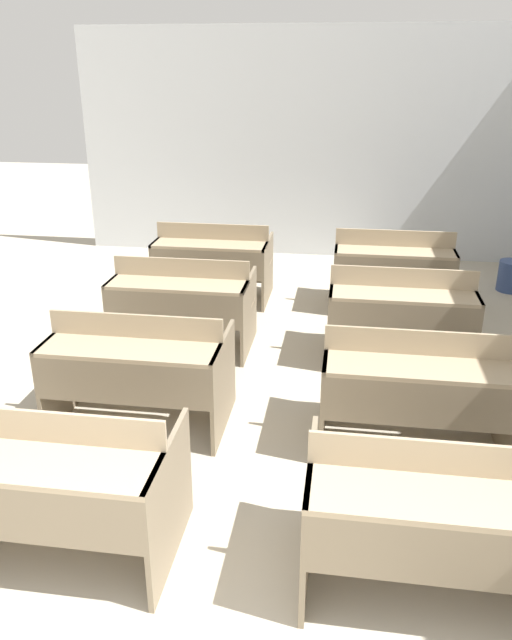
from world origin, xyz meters
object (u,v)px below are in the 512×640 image
(bench_third_left, at_px, (183,301))
(wastepaper_bin, at_px, (512,276))
(bench_second_left, at_px, (139,367))
(bench_front_right, at_px, (435,513))
(bench_second_right, at_px, (415,386))
(bench_back_left, at_px, (213,260))
(bench_front_left, at_px, (54,479))
(bench_third_right, at_px, (400,312))
(bench_back_right, at_px, (393,267))

(bench_third_left, bearing_deg, wastepaper_bin, 31.87)
(bench_second_left, bearing_deg, bench_front_right, -34.32)
(bench_second_right, relative_size, bench_third_left, 1.00)
(bench_front_right, height_order, bench_back_left, same)
(bench_front_left, bearing_deg, bench_back_left, 90.14)
(bench_back_left, bearing_deg, bench_second_right, -53.81)
(bench_second_right, height_order, bench_third_left, same)
(bench_front_right, xyz_separation_m, wastepaper_bin, (1.41, 4.66, -0.28))
(bench_third_right, xyz_separation_m, wastepaper_bin, (1.40, 2.05, -0.28))
(bench_front_left, height_order, bench_back_left, same)
(bench_back_right, bearing_deg, bench_back_left, -179.94)
(bench_front_left, xyz_separation_m, bench_back_left, (-0.01, 3.92, 0.00))
(bench_front_right, distance_m, bench_back_left, 4.34)
(bench_front_left, height_order, wastepaper_bin, bench_front_left)
(bench_third_right, height_order, bench_back_right, same)
(bench_second_left, xyz_separation_m, bench_second_right, (1.89, 0.00, 0.00))
(bench_second_right, distance_m, bench_third_right, 1.33)
(bench_third_right, relative_size, wastepaper_bin, 3.49)
(bench_back_left, distance_m, wastepaper_bin, 3.41)
(bench_front_left, xyz_separation_m, bench_back_right, (1.91, 3.92, 0.00))
(bench_second_right, bearing_deg, bench_third_right, 90.42)
(bench_third_left, height_order, bench_third_right, same)
(bench_front_left, distance_m, bench_back_right, 4.36)
(bench_third_left, distance_m, bench_third_right, 1.91)
(bench_front_right, height_order, wastepaper_bin, bench_front_right)
(bench_second_left, relative_size, bench_second_right, 1.00)
(bench_front_right, bearing_deg, bench_front_left, -179.50)
(wastepaper_bin, bearing_deg, bench_second_left, -134.09)
(bench_second_right, height_order, bench_back_left, same)
(bench_second_left, height_order, bench_second_right, same)
(bench_third_left, relative_size, wastepaper_bin, 3.49)
(bench_third_left, bearing_deg, bench_back_left, 89.97)
(bench_second_left, bearing_deg, bench_third_right, 35.36)
(bench_third_right, bearing_deg, bench_second_left, -144.64)
(bench_back_left, bearing_deg, bench_back_right, 0.06)
(bench_second_right, height_order, wastepaper_bin, bench_second_right)
(bench_second_right, distance_m, bench_back_left, 3.25)
(bench_second_left, xyz_separation_m, bench_back_left, (-0.03, 2.63, 0.00))
(bench_front_left, distance_m, bench_back_left, 3.92)
(bench_front_right, relative_size, bench_back_left, 1.00)
(bench_front_left, xyz_separation_m, bench_third_left, (-0.01, 2.62, 0.00))
(bench_third_left, bearing_deg, bench_second_left, -88.65)
(bench_third_right, distance_m, bench_back_right, 1.29)
(bench_front_right, relative_size, bench_third_right, 1.00)
(bench_back_left, xyz_separation_m, bench_back_right, (1.92, 0.00, 0.00))
(bench_front_left, bearing_deg, wastepaper_bin, 54.79)
(bench_third_right, bearing_deg, bench_third_left, -179.79)
(wastepaper_bin, bearing_deg, bench_third_left, -148.13)
(bench_front_left, height_order, bench_front_right, same)
(bench_third_right, distance_m, bench_back_left, 2.31)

